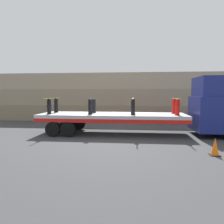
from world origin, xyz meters
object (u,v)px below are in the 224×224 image
(fire_hydrant_black_near_1, at_px, (90,107))
(fire_hydrant_black_near_2, at_px, (133,107))
(truck_cab, at_px, (220,107))
(fire_hydrant_black_far_2, at_px, (133,106))
(fire_hydrant_black_near_0, at_px, (49,106))
(flatbed_trailer, at_px, (105,117))
(fire_hydrant_black_far_0, at_px, (56,105))
(traffic_cone, at_px, (215,147))
(fire_hydrant_black_far_1, at_px, (94,106))
(fire_hydrant_red_near_3, at_px, (177,107))
(fire_hydrant_red_far_3, at_px, (174,106))

(fire_hydrant_black_near_1, distance_m, fire_hydrant_black_near_2, 2.37)
(truck_cab, xyz_separation_m, fire_hydrant_black_far_2, (-4.76, 0.55, 0.01))
(fire_hydrant_black_far_2, bearing_deg, fire_hydrant_black_near_0, -166.99)
(flatbed_trailer, xyz_separation_m, fire_hydrant_black_far_2, (1.62, 0.55, 0.64))
(truck_cab, xyz_separation_m, fire_hydrant_black_far_0, (-9.49, 0.55, 0.01))
(truck_cab, bearing_deg, fire_hydrant_black_far_2, 173.44)
(fire_hydrant_black_near_1, height_order, traffic_cone, fire_hydrant_black_near_1)
(fire_hydrant_black_far_1, bearing_deg, truck_cab, -4.39)
(fire_hydrant_black_near_1, xyz_separation_m, traffic_cone, (5.49, -3.49, -1.27))
(fire_hydrant_black_near_2, bearing_deg, fire_hydrant_red_near_3, 0.00)
(flatbed_trailer, xyz_separation_m, fire_hydrant_red_far_3, (3.99, 0.55, 0.64))
(fire_hydrant_black_near_2, bearing_deg, truck_cab, 6.56)
(flatbed_trailer, bearing_deg, traffic_cone, -40.43)
(fire_hydrant_black_far_0, xyz_separation_m, fire_hydrant_black_near_2, (4.73, -1.09, 0.00))
(fire_hydrant_black_near_0, height_order, fire_hydrant_black_near_1, same)
(fire_hydrant_black_near_2, height_order, fire_hydrant_red_far_3, same)
(fire_hydrant_black_near_0, relative_size, fire_hydrant_black_far_0, 1.00)
(fire_hydrant_black_near_2, xyz_separation_m, fire_hydrant_red_near_3, (2.37, 0.00, 0.00))
(traffic_cone, bearing_deg, fire_hydrant_black_far_1, 140.10)
(traffic_cone, bearing_deg, fire_hydrant_red_far_3, 99.32)
(flatbed_trailer, xyz_separation_m, fire_hydrant_black_far_1, (-0.74, 0.55, 0.64))
(fire_hydrant_black_near_1, bearing_deg, fire_hydrant_red_far_3, 13.01)
(flatbed_trailer, distance_m, fire_hydrant_black_near_0, 3.22)
(fire_hydrant_red_near_3, bearing_deg, fire_hydrant_red_far_3, 90.00)
(fire_hydrant_black_far_0, bearing_deg, traffic_cone, -30.29)
(fire_hydrant_black_far_0, bearing_deg, fire_hydrant_black_near_0, -90.00)
(fire_hydrant_black_far_0, bearing_deg, fire_hydrant_black_near_2, -13.01)
(flatbed_trailer, bearing_deg, fire_hydrant_red_far_3, 7.80)
(truck_cab, relative_size, fire_hydrant_red_far_3, 3.65)
(fire_hydrant_black_near_2, distance_m, fire_hydrant_black_far_2, 1.09)
(fire_hydrant_black_near_0, xyz_separation_m, traffic_cone, (7.85, -3.49, -1.27))
(truck_cab, relative_size, fire_hydrant_black_near_1, 3.65)
(traffic_cone, bearing_deg, fire_hydrant_black_near_0, 156.02)
(fire_hydrant_black_near_0, height_order, fire_hydrant_black_far_1, same)
(flatbed_trailer, height_order, fire_hydrant_black_near_0, fire_hydrant_black_near_0)
(truck_cab, relative_size, flatbed_trailer, 0.39)
(fire_hydrant_red_near_3, relative_size, fire_hydrant_red_far_3, 1.00)
(truck_cab, bearing_deg, fire_hydrant_black_far_1, 175.61)
(fire_hydrant_black_near_2, distance_m, traffic_cone, 4.85)
(fire_hydrant_black_near_2, bearing_deg, fire_hydrant_black_far_2, 90.00)
(fire_hydrant_red_far_3, height_order, traffic_cone, fire_hydrant_red_far_3)
(fire_hydrant_black_near_1, bearing_deg, fire_hydrant_black_far_1, 90.00)
(fire_hydrant_red_far_3, bearing_deg, fire_hydrant_black_near_2, -155.20)
(flatbed_trailer, distance_m, fire_hydrant_red_near_3, 4.08)
(flatbed_trailer, bearing_deg, fire_hydrant_black_near_2, -18.62)
(truck_cab, bearing_deg, fire_hydrant_red_near_3, -167.11)
(traffic_cone, bearing_deg, fire_hydrant_black_near_2, 131.76)
(fire_hydrant_red_near_3, bearing_deg, flatbed_trailer, 172.20)
(truck_cab, height_order, fire_hydrant_red_near_3, truck_cab)
(fire_hydrant_black_near_2, xyz_separation_m, fire_hydrant_black_far_2, (0.00, 1.09, 0.00))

